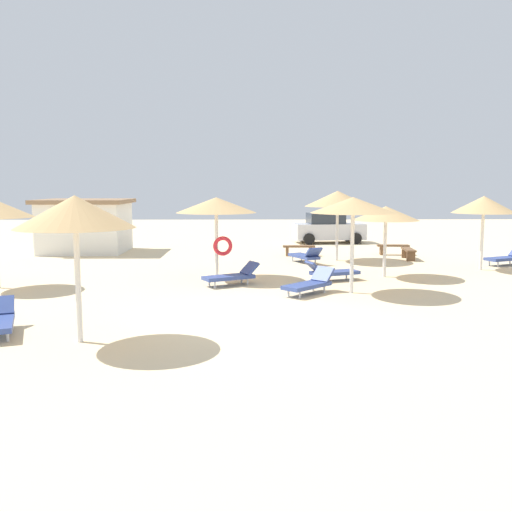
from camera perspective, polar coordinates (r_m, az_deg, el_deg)
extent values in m
plane|color=beige|center=(13.91, 0.20, -6.49)|extent=(80.00, 80.00, 0.00)
cylinder|color=silver|center=(19.75, -4.08, 1.21)|extent=(0.12, 0.12, 2.45)
cone|color=tan|center=(19.65, -4.11, 5.26)|extent=(2.84, 2.84, 0.54)
torus|color=red|center=(19.74, -3.44, 1.03)|extent=(0.71, 0.28, 0.70)
cylinder|color=silver|center=(20.58, 13.12, 0.88)|extent=(0.12, 0.12, 2.16)
cone|color=tan|center=(20.48, 13.22, 4.31)|extent=(2.37, 2.37, 0.50)
cylinder|color=silver|center=(12.24, -17.84, -2.70)|extent=(0.12, 0.12, 2.53)
cone|color=tan|center=(12.08, -18.12, 4.35)|extent=(2.47, 2.47, 0.68)
cylinder|color=silver|center=(17.26, 9.85, 0.45)|extent=(0.12, 0.12, 2.57)
cone|color=tan|center=(17.15, 9.96, 5.19)|extent=(2.60, 2.60, 0.48)
cylinder|color=silver|center=(23.42, 22.22, 1.50)|extent=(0.12, 0.12, 2.34)
cone|color=tan|center=(23.33, 22.39, 4.92)|extent=(2.42, 2.42, 0.66)
cylinder|color=silver|center=(24.67, 8.34, 2.41)|extent=(0.12, 0.12, 2.49)
cone|color=tan|center=(24.59, 8.40, 5.86)|extent=(2.88, 2.88, 0.68)
cube|color=#33478C|center=(18.41, -2.85, -2.19)|extent=(1.80, 1.37, 0.12)
cube|color=#33478C|center=(18.74, -0.66, -1.25)|extent=(0.71, 0.78, 0.43)
cylinder|color=silver|center=(18.90, -1.51, -2.46)|extent=(0.06, 0.06, 0.22)
cylinder|color=silver|center=(18.52, -0.88, -2.66)|extent=(0.06, 0.06, 0.22)
cylinder|color=silver|center=(18.39, -4.83, -2.76)|extent=(0.06, 0.06, 0.22)
cylinder|color=silver|center=(17.99, -4.25, -2.98)|extent=(0.06, 0.06, 0.22)
cube|color=#33478C|center=(19.52, 8.11, -1.71)|extent=(1.82, 1.19, 0.12)
cube|color=#33478C|center=(19.11, 6.03, -1.15)|extent=(0.66, 0.76, 0.42)
cylinder|color=silver|center=(19.07, 6.85, -2.42)|extent=(0.06, 0.06, 0.22)
cylinder|color=silver|center=(19.46, 6.24, -2.22)|extent=(0.06, 0.06, 0.22)
cylinder|color=silver|center=(19.66, 9.94, -2.19)|extent=(0.06, 0.06, 0.22)
cylinder|color=silver|center=(20.04, 9.28, -2.00)|extent=(0.06, 0.06, 0.22)
cylinder|color=silver|center=(14.24, -23.96, -6.35)|extent=(0.06, 0.06, 0.22)
cylinder|color=silver|center=(13.07, -24.19, -7.55)|extent=(0.06, 0.06, 0.22)
cube|color=#33478C|center=(16.96, 5.24, -3.04)|extent=(1.65, 1.66, 0.12)
cube|color=#33478C|center=(17.54, 6.88, -1.86)|extent=(0.77, 0.76, 0.45)
cylinder|color=silver|center=(17.58, 5.89, -3.24)|extent=(0.06, 0.06, 0.22)
cylinder|color=silver|center=(17.32, 7.04, -3.41)|extent=(0.06, 0.06, 0.22)
cylinder|color=silver|center=(16.67, 3.35, -3.80)|extent=(0.06, 0.06, 0.22)
cylinder|color=silver|center=(16.39, 4.53, -4.00)|extent=(0.06, 0.06, 0.22)
cube|color=#33478C|center=(25.22, 24.18, -0.25)|extent=(1.81, 1.28, 0.12)
cylinder|color=silver|center=(25.84, 24.66, -0.49)|extent=(0.06, 0.06, 0.22)
cylinder|color=silver|center=(24.94, 22.88, -0.66)|extent=(0.06, 0.06, 0.22)
cylinder|color=silver|center=(24.65, 23.63, -0.78)|extent=(0.06, 0.06, 0.22)
cube|color=#33478C|center=(23.87, 4.94, -0.03)|extent=(1.27, 1.81, 0.12)
cube|color=#33478C|center=(23.15, 5.93, 0.36)|extent=(0.77, 0.67, 0.44)
cylinder|color=silver|center=(23.49, 6.13, -0.58)|extent=(0.06, 0.06, 0.22)
cylinder|color=silver|center=(23.27, 5.20, -0.64)|extent=(0.06, 0.06, 0.22)
cylinder|color=silver|center=(24.52, 4.69, -0.23)|extent=(0.06, 0.06, 0.22)
cylinder|color=silver|center=(24.31, 3.79, -0.29)|extent=(0.06, 0.06, 0.22)
cube|color=brown|center=(27.24, 13.92, 1.05)|extent=(1.52, 0.50, 0.08)
cube|color=brown|center=(27.17, 12.77, 0.55)|extent=(0.15, 0.37, 0.41)
cube|color=brown|center=(27.38, 15.04, 0.53)|extent=(0.15, 0.37, 0.41)
cube|color=brown|center=(25.73, 15.41, 0.65)|extent=(0.52, 1.53, 0.08)
cube|color=brown|center=(25.23, 15.65, -0.05)|extent=(0.37, 0.15, 0.41)
cube|color=brown|center=(26.30, 15.15, 0.26)|extent=(0.37, 0.15, 0.41)
cube|color=brown|center=(26.17, 4.43, 1.00)|extent=(1.50, 0.40, 0.08)
cube|color=brown|center=(26.15, 3.22, 0.46)|extent=(0.12, 0.36, 0.41)
cube|color=brown|center=(26.25, 5.62, 0.47)|extent=(0.12, 0.36, 0.41)
cube|color=silver|center=(32.28, 7.50, 2.54)|extent=(4.15, 2.10, 0.90)
cube|color=#262D38|center=(32.17, 7.17, 3.87)|extent=(2.15, 1.76, 0.60)
cylinder|color=black|center=(33.51, 9.36, 2.08)|extent=(0.66, 0.28, 0.64)
cylinder|color=black|center=(31.83, 10.23, 1.79)|extent=(0.66, 0.28, 0.64)
cylinder|color=black|center=(32.86, 4.82, 2.05)|extent=(0.66, 0.28, 0.64)
cylinder|color=black|center=(31.14, 5.48, 1.75)|extent=(0.66, 0.28, 0.64)
cube|color=white|center=(28.84, -17.11, 2.80)|extent=(3.90, 3.49, 2.42)
cube|color=#8C6B4C|center=(28.78, -17.20, 5.40)|extent=(4.30, 3.89, 0.20)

